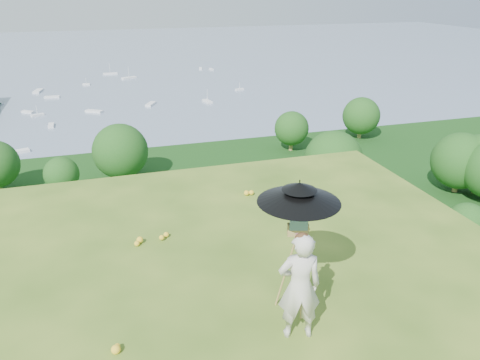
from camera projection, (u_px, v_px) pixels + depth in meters
name	position (u px, v px, depth m)	size (l,w,h in m)	color
forest_slope	(131.00, 337.00, 48.25)	(140.00, 56.00, 22.00)	#10380F
shoreline_tier	(115.00, 223.00, 86.24)	(170.00, 28.00, 8.00)	gray
bay_water	(96.00, 69.00, 230.97)	(700.00, 700.00, 0.00)	slate
slope_trees	(117.00, 217.00, 42.84)	(110.00, 50.00, 6.00)	#174E18
harbor_town	(112.00, 191.00, 83.72)	(110.00, 22.00, 5.00)	silver
moored_boats	(62.00, 107.00, 157.80)	(140.00, 140.00, 0.70)	white
wildflowers	(155.00, 351.00, 6.37)	(10.00, 10.50, 0.12)	yellow
painter	(299.00, 286.00, 6.44)	(0.60, 0.40, 1.66)	beige
field_easel	(296.00, 264.00, 7.01)	(0.61, 0.61, 1.60)	#9E8342
sun_umbrella	(298.00, 207.00, 6.68)	(1.20, 1.20, 0.83)	black
painter_cap	(302.00, 237.00, 6.14)	(0.20, 0.24, 0.10)	#BC6771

